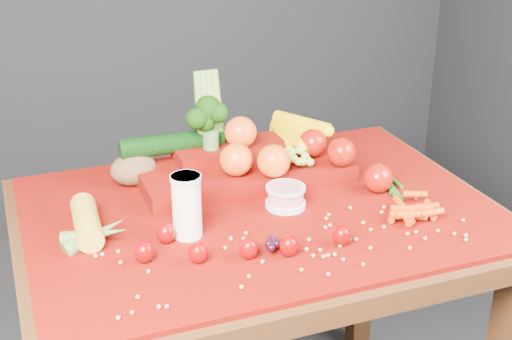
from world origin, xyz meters
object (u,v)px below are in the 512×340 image
object	(u,v)px
produce_mound	(251,157)
table	(259,248)
milk_glass	(187,204)
yogurt_bowl	(286,196)

from	to	relation	value
produce_mound	table	bearing A→B (deg)	-103.57
milk_glass	table	bearing A→B (deg)	19.42
table	produce_mound	xyz separation A→B (m)	(0.04, 0.16, 0.17)
milk_glass	produce_mound	size ratio (longest dim) A/B	0.23
yogurt_bowl	produce_mound	distance (m)	0.18
table	milk_glass	size ratio (longest dim) A/B	7.77
table	produce_mound	size ratio (longest dim) A/B	1.81
milk_glass	produce_mound	world-z (taller)	produce_mound
table	milk_glass	world-z (taller)	milk_glass
table	produce_mound	world-z (taller)	produce_mound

